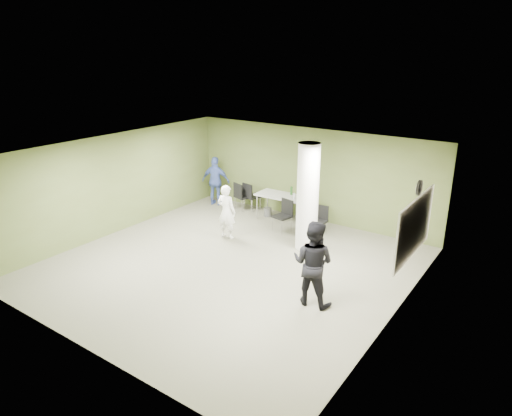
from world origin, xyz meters
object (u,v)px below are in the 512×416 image
Objects in this scene: chair_back_left at (241,194)px; man_black at (313,263)px; man_blue at (216,181)px; woman_white at (226,212)px; folding_table at (284,197)px.

chair_back_left is 0.51× the size of man_black.
chair_back_left is 0.56× the size of man_blue.
man_blue is at bearing 17.77° from chair_back_left.
man_blue is (-2.07, 2.06, 0.06)m from woman_white.
woman_white is 0.93× the size of man_blue.
man_black is 1.10× the size of man_blue.
man_black is at bearing -52.57° from folding_table.
folding_table is at bearing 160.88° from man_blue.
chair_back_left is 5.97m from man_black.
man_blue reaches higher than chair_back_left.
man_blue reaches higher than woman_white.
man_black is at bearing 149.29° from woman_white.
woman_white is at bearing 117.34° from man_blue.
folding_table is at bearing -56.23° from man_black.
folding_table is 0.96× the size of man_black.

